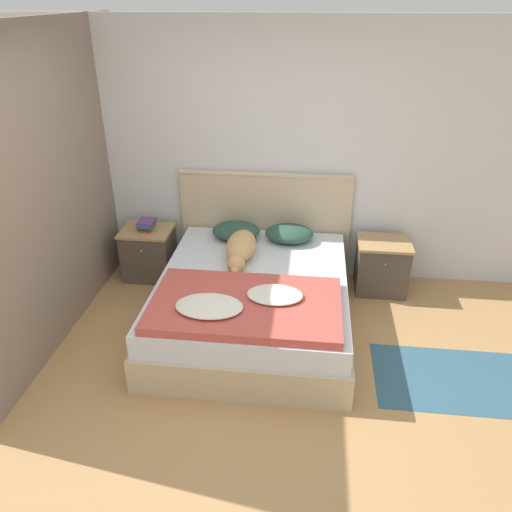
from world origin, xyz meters
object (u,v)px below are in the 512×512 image
Objects in this scene: bed at (253,302)px; nightstand_left at (149,253)px; nightstand_right at (381,266)px; pillow_left at (236,231)px; dog at (241,248)px; pillow_right at (289,233)px; book_stack at (147,224)px.

bed is 3.67× the size of nightstand_left.
pillow_left is (-1.47, -0.01, 0.31)m from nightstand_right.
nightstand_left is 1.18m from dog.
dog reaches higher than pillow_right.
bed is 0.87m from pillow_right.
nightstand_right is 1.47m from dog.
book_stack reaches higher than nightstand_left.
nightstand_right is at bearing 0.54° from pillow_left.
book_stack is at bearing 156.05° from dog.
bed is 4.20× the size of pillow_right.
pillow_right reaches higher than nightstand_right.
dog is (-0.16, 0.33, 0.36)m from bed.
nightstand_right is at bearing 0.85° from pillow_right.
pillow_left is (-0.27, 0.76, 0.34)m from bed.
bed is 3.67× the size of nightstand_right.
bed is 4.20× the size of pillow_left.
book_stack is at bearing 146.51° from bed.
bed is at bearing -32.68° from nightstand_left.
pillow_left is 0.44m from dog.
nightstand_left is at bearing 180.00° from nightstand_right.
dog reaches higher than book_stack.
dog reaches higher than nightstand_left.
dog is (1.05, -0.44, 0.34)m from nightstand_left.
nightstand_left reaches higher than bed.
pillow_left reaches higher than nightstand_left.
pillow_right is at bearing 70.56° from bed.
pillow_left is 0.54m from pillow_right.
dog reaches higher than bed.
pillow_left is (0.94, -0.01, 0.31)m from nightstand_left.
pillow_left is at bearing -0.85° from nightstand_left.
nightstand_left is 0.32m from book_stack.
pillow_left is 2.11× the size of book_stack.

